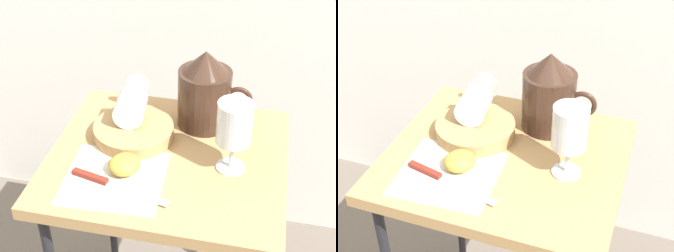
% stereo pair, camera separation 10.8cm
% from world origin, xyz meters
% --- Properties ---
extents(table, '(0.54, 0.48, 0.67)m').
position_xyz_m(table, '(0.00, 0.00, 0.60)').
color(table, '#AD8451').
rests_on(table, ground_plane).
extents(linen_napkin, '(0.22, 0.22, 0.00)m').
position_xyz_m(linen_napkin, '(-0.09, -0.11, 0.68)').
color(linen_napkin, beige).
rests_on(linen_napkin, table).
extents(basket_tray, '(0.19, 0.19, 0.03)m').
position_xyz_m(basket_tray, '(-0.09, 0.05, 0.69)').
color(basket_tray, '#AD8451').
rests_on(basket_tray, table).
extents(pitcher, '(0.18, 0.13, 0.20)m').
position_xyz_m(pitcher, '(0.06, 0.14, 0.75)').
color(pitcher, '#382319').
rests_on(pitcher, table).
extents(wine_glass_upright, '(0.08, 0.08, 0.17)m').
position_xyz_m(wine_glass_upright, '(0.15, -0.02, 0.79)').
color(wine_glass_upright, silver).
rests_on(wine_glass_upright, table).
extents(wine_glass_tipped_near, '(0.08, 0.16, 0.07)m').
position_xyz_m(wine_glass_tipped_near, '(-0.11, 0.07, 0.75)').
color(wine_glass_tipped_near, silver).
rests_on(wine_glass_tipped_near, basket_tray).
extents(apple_half_left, '(0.07, 0.07, 0.04)m').
position_xyz_m(apple_half_left, '(-0.08, -0.08, 0.70)').
color(apple_half_left, '#B29938').
rests_on(apple_half_left, linen_napkin).
extents(apple_half_right, '(0.07, 0.07, 0.04)m').
position_xyz_m(apple_half_right, '(-0.08, -0.08, 0.70)').
color(apple_half_right, '#B29938').
rests_on(apple_half_right, linen_napkin).
extents(knife, '(0.22, 0.07, 0.01)m').
position_xyz_m(knife, '(-0.11, -0.13, 0.68)').
color(knife, silver).
rests_on(knife, linen_napkin).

